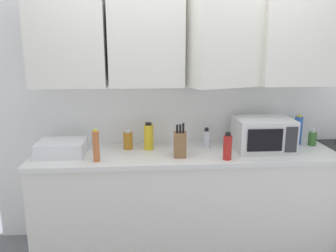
# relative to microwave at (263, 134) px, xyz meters

# --- Properties ---
(wall_back_with_cabinets) EXTENTS (3.45, 0.53, 2.60)m
(wall_back_with_cabinets) POSITION_rel_microwave_xyz_m (-0.67, 0.21, 0.54)
(wall_back_with_cabinets) COLOR white
(wall_back_with_cabinets) RESTS_ON ground_plane
(counter_run) EXTENTS (2.58, 0.63, 0.90)m
(counter_run) POSITION_rel_microwave_xyz_m (-0.67, -0.01, -0.59)
(counter_run) COLOR white
(counter_run) RESTS_ON ground_plane
(microwave) EXTENTS (0.48, 0.37, 0.28)m
(microwave) POSITION_rel_microwave_xyz_m (0.00, 0.00, 0.00)
(microwave) COLOR silver
(microwave) RESTS_ON counter_run
(dish_rack) EXTENTS (0.38, 0.30, 0.12)m
(dish_rack) POSITION_rel_microwave_xyz_m (-1.71, -0.01, -0.08)
(dish_rack) COLOR silver
(dish_rack) RESTS_ON counter_run
(knife_block) EXTENTS (0.11, 0.13, 0.28)m
(knife_block) POSITION_rel_microwave_xyz_m (-0.73, -0.12, -0.04)
(knife_block) COLOR brown
(knife_block) RESTS_ON counter_run
(bottle_amber_vinegar) EXTENTS (0.08, 0.08, 0.17)m
(bottle_amber_vinegar) POSITION_rel_microwave_xyz_m (-1.17, 0.12, -0.06)
(bottle_amber_vinegar) COLOR #AD701E
(bottle_amber_vinegar) RESTS_ON counter_run
(bottle_green_oil) EXTENTS (0.07, 0.07, 0.15)m
(bottle_green_oil) POSITION_rel_microwave_xyz_m (0.50, 0.11, -0.07)
(bottle_green_oil) COLOR #386B2D
(bottle_green_oil) RESTS_ON counter_run
(bottle_yellow_mustard) EXTENTS (0.08, 0.08, 0.24)m
(bottle_yellow_mustard) POSITION_rel_microwave_xyz_m (-0.98, 0.10, -0.03)
(bottle_yellow_mustard) COLOR gold
(bottle_yellow_mustard) RESTS_ON counter_run
(bottle_spice_jar) EXTENTS (0.05, 0.05, 0.26)m
(bottle_spice_jar) POSITION_rel_microwave_xyz_m (-1.40, -0.19, -0.02)
(bottle_spice_jar) COLOR #BC6638
(bottle_spice_jar) RESTS_ON counter_run
(bottle_red_sauce) EXTENTS (0.07, 0.07, 0.22)m
(bottle_red_sauce) POSITION_rel_microwave_xyz_m (-0.37, -0.22, -0.04)
(bottle_red_sauce) COLOR red
(bottle_red_sauce) RESTS_ON counter_run
(bottle_clear_tall) EXTENTS (0.06, 0.06, 0.18)m
(bottle_clear_tall) POSITION_rel_microwave_xyz_m (-0.47, 0.11, -0.06)
(bottle_clear_tall) COLOR silver
(bottle_clear_tall) RESTS_ON counter_run
(bottle_blue_cleaner) EXTENTS (0.07, 0.07, 0.27)m
(bottle_blue_cleaner) POSITION_rel_microwave_xyz_m (0.38, 0.16, -0.01)
(bottle_blue_cleaner) COLOR #2D56B7
(bottle_blue_cleaner) RESTS_ON counter_run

